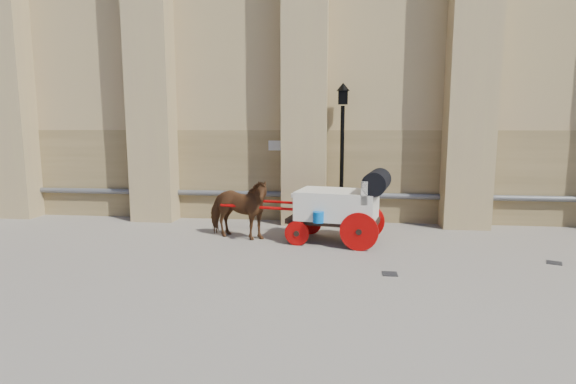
# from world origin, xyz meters

# --- Properties ---
(ground) EXTENTS (90.00, 90.00, 0.00)m
(ground) POSITION_xyz_m (0.00, 0.00, 0.00)
(ground) COLOR #70675C
(ground) RESTS_ON ground
(horse) EXTENTS (2.20, 1.47, 1.70)m
(horse) POSITION_xyz_m (-2.68, 1.36, 0.85)
(horse) COLOR #593419
(horse) RESTS_ON ground
(carriage) EXTENTS (4.72, 2.11, 2.00)m
(carriage) POSITION_xyz_m (0.22, 1.27, 1.08)
(carriage) COLOR black
(carriage) RESTS_ON ground
(street_lamp) EXTENTS (0.42, 0.42, 4.45)m
(street_lamp) POSITION_xyz_m (0.19, 3.55, 2.38)
(street_lamp) COLOR black
(street_lamp) RESTS_ON ground
(drain_grate_near) EXTENTS (0.33, 0.33, 0.01)m
(drain_grate_near) POSITION_xyz_m (1.22, -1.27, 0.01)
(drain_grate_near) COLOR black
(drain_grate_near) RESTS_ON ground
(drain_grate_far) EXTENTS (0.42, 0.42, 0.01)m
(drain_grate_far) POSITION_xyz_m (5.07, -0.05, 0.01)
(drain_grate_far) COLOR black
(drain_grate_far) RESTS_ON ground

